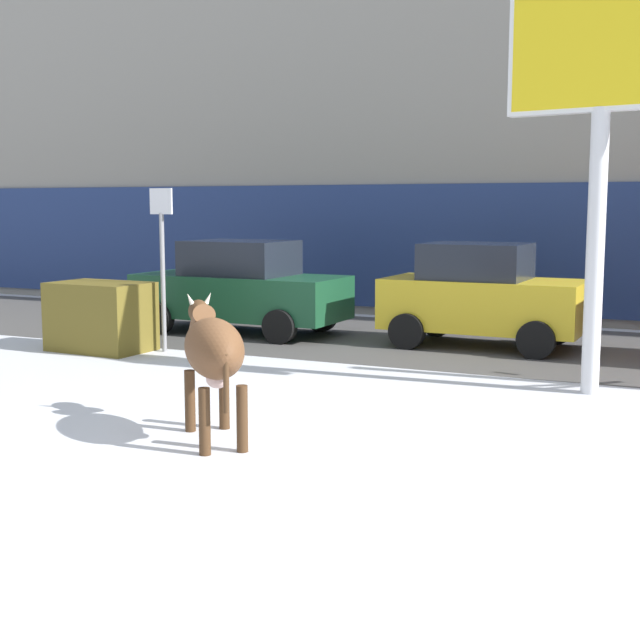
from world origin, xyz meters
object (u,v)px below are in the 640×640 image
object	(u,v)px
car_yellow_hatchback	(482,295)
dumpster	(101,317)
billboard	(603,66)
pedestrian_by_cars	(514,283)
cow_brown	(213,350)
car_darkgreen_sedan	(240,288)
street_sign	(162,256)

from	to	relation	value
car_yellow_hatchback	dumpster	world-z (taller)	car_yellow_hatchback
billboard	pedestrian_by_cars	world-z (taller)	billboard
cow_brown	dumpster	bearing A→B (deg)	139.60
billboard	car_darkgreen_sedan	size ratio (longest dim) A/B	1.31
cow_brown	dumpster	size ratio (longest dim) A/B	0.99
car_yellow_hatchback	dumpster	size ratio (longest dim) A/B	2.08
billboard	car_darkgreen_sedan	bearing A→B (deg)	157.96
pedestrian_by_cars	street_sign	world-z (taller)	street_sign
car_darkgreen_sedan	dumpster	size ratio (longest dim) A/B	2.49
billboard	pedestrian_by_cars	xyz separation A→B (m)	(-2.49, 6.61, -3.43)
dumpster	street_sign	bearing A→B (deg)	19.31
car_darkgreen_sedan	pedestrian_by_cars	world-z (taller)	car_darkgreen_sedan
cow_brown	car_darkgreen_sedan	xyz separation A→B (m)	(-3.74, 7.02, -0.09)
car_yellow_hatchback	pedestrian_by_cars	world-z (taller)	car_yellow_hatchback
dumpster	street_sign	size ratio (longest dim) A/B	0.60
cow_brown	street_sign	distance (m)	5.97
cow_brown	car_yellow_hatchback	xyz separation A→B (m)	(1.05, 7.38, -0.07)
pedestrian_by_cars	dumpster	xyz separation A→B (m)	(-5.79, -6.59, -0.28)
car_yellow_hatchback	car_darkgreen_sedan	bearing A→B (deg)	-175.67
car_yellow_hatchback	pedestrian_by_cars	xyz separation A→B (m)	(-0.15, 3.36, -0.05)
pedestrian_by_cars	street_sign	xyz separation A→B (m)	(-4.72, -6.21, 0.79)
cow_brown	car_yellow_hatchback	distance (m)	7.46
dumpster	street_sign	world-z (taller)	street_sign
car_darkgreen_sedan	street_sign	size ratio (longest dim) A/B	1.50
car_yellow_hatchback	street_sign	distance (m)	5.69
dumpster	street_sign	xyz separation A→B (m)	(1.06, 0.37, 1.07)
car_darkgreen_sedan	car_yellow_hatchback	xyz separation A→B (m)	(4.78, 0.36, 0.02)
billboard	car_yellow_hatchback	bearing A→B (deg)	125.79
billboard	dumpster	xyz separation A→B (m)	(-8.27, 0.02, -3.71)
billboard	car_darkgreen_sedan	distance (m)	8.40
cow_brown	billboard	world-z (taller)	billboard
dumpster	cow_brown	bearing A→B (deg)	-40.40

